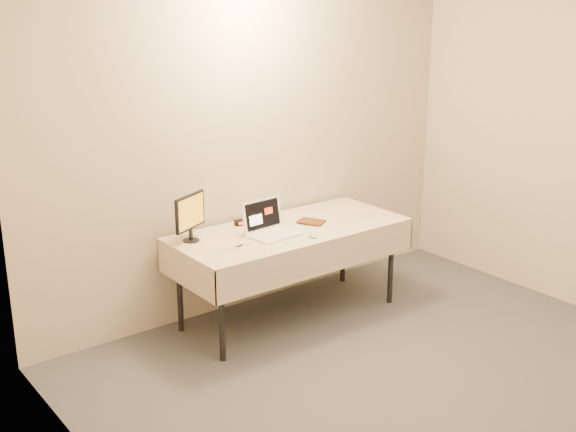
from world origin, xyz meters
TOP-DOWN VIEW (x-y plane):
  - back_wall at (0.00, 2.50)m, footprint 4.00×0.10m
  - table at (0.00, 2.05)m, footprint 1.86×0.81m
  - laptop at (-0.21, 2.02)m, footprint 0.39×0.33m
  - monitor at (-0.76, 2.24)m, footprint 0.32×0.17m
  - book at (0.15, 2.01)m, footprint 0.14×0.08m
  - alarm_clock at (-0.25, 2.34)m, footprint 0.11×0.05m
  - clicker at (-0.00, 1.76)m, footprint 0.05×0.09m
  - paper_form at (0.28, 2.09)m, footprint 0.13×0.28m
  - usb_dongle at (-0.55, 1.92)m, footprint 0.06×0.04m

SIDE VIEW (x-z plane):
  - table at x=0.00m, z-range 0.31..1.05m
  - paper_form at x=0.28m, z-range 0.74..0.74m
  - usb_dongle at x=-0.55m, z-range 0.74..0.75m
  - clicker at x=0.00m, z-range 0.74..0.76m
  - alarm_clock at x=-0.25m, z-range 0.74..0.78m
  - laptop at x=-0.21m, z-range 0.67..0.93m
  - book at x=0.15m, z-range 0.74..0.94m
  - monitor at x=-0.76m, z-range 0.77..1.12m
  - back_wall at x=0.00m, z-range 0.00..2.70m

